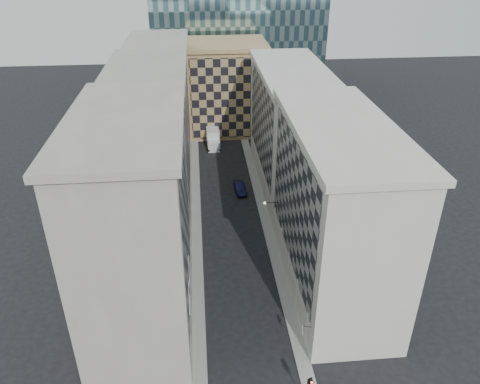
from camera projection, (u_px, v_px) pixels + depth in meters
sidewalk_west at (196, 221)px, 70.77m from camera, size 1.50×100.00×0.15m
sidewalk_east at (265, 217)px, 71.63m from camera, size 1.50×100.00×0.15m
bldg_left_a at (139, 226)px, 48.07m from camera, size 10.80×22.80×23.70m
bldg_left_b at (153, 146)px, 67.46m from camera, size 10.80×22.80×22.70m
bldg_left_c at (162, 101)px, 86.85m from camera, size 10.80×22.80×21.70m
bldg_right_a at (334, 209)px, 54.06m from camera, size 10.80×26.80×20.70m
bldg_right_b at (290, 128)px, 77.79m from camera, size 10.80×28.80×19.70m
tan_block at (226, 87)px, 99.80m from camera, size 16.80×14.80×18.80m
flagpoles_left at (189, 284)px, 45.98m from camera, size 0.10×6.33×2.33m
bracket_lamp at (266, 203)px, 63.36m from camera, size 1.98×0.36×0.36m
box_truck at (213, 139)px, 95.04m from camera, size 2.63×6.21×3.38m
dark_car at (240, 188)px, 78.42m from camera, size 2.03×4.78×1.53m
shop_sign at (303, 330)px, 46.29m from camera, size 1.03×0.71×0.80m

